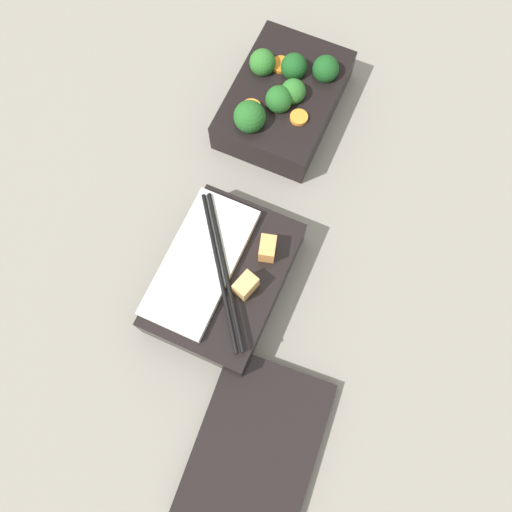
# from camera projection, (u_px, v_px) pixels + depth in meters

# --- Properties ---
(ground_plane) EXTENTS (3.00, 3.00, 0.00)m
(ground_plane) POSITION_uv_depth(u_px,v_px,m) (251.00, 196.00, 0.68)
(ground_plane) COLOR gray
(bento_tray_vegetable) EXTENTS (0.20, 0.14, 0.08)m
(bento_tray_vegetable) POSITION_uv_depth(u_px,v_px,m) (283.00, 98.00, 0.69)
(bento_tray_vegetable) COLOR black
(bento_tray_vegetable) RESTS_ON ground_plane
(bento_tray_rice) EXTENTS (0.20, 0.14, 0.08)m
(bento_tray_rice) POSITION_uv_depth(u_px,v_px,m) (222.00, 277.00, 0.61)
(bento_tray_rice) COLOR black
(bento_tray_rice) RESTS_ON ground_plane
(bento_lid) EXTENTS (0.20, 0.15, 0.02)m
(bento_lid) POSITION_uv_depth(u_px,v_px,m) (256.00, 447.00, 0.57)
(bento_lid) COLOR black
(bento_lid) RESTS_ON ground_plane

